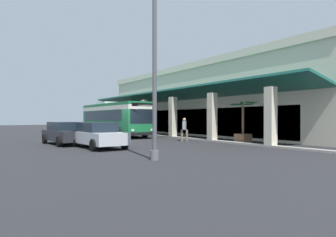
{
  "coord_description": "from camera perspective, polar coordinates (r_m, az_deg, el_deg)",
  "views": [
    {
      "loc": [
        21.1,
        -10.1,
        1.72
      ],
      "look_at": [
        -1.08,
        4.87,
        1.69
      ],
      "focal_mm": 31.3,
      "sensor_mm": 36.0,
      "label": 1
    }
  ],
  "objects": [
    {
      "name": "parked_sedan_charcoal",
      "position": [
        20.33,
        -19.36,
        -2.66
      ],
      "size": [
        4.52,
        2.24,
        1.47
      ],
      "color": "#232328",
      "rests_on": "ground"
    },
    {
      "name": "lot_light_pole",
      "position": [
        12.19,
        -2.63,
        10.91
      ],
      "size": [
        0.6,
        0.6,
        7.48
      ],
      "color": "#59595B",
      "rests_on": "ground"
    },
    {
      "name": "potted_palm",
      "position": [
        21.01,
        14.42,
        -2.67
      ],
      "size": [
        1.72,
        1.75,
        2.91
      ],
      "color": "brown",
      "rests_on": "ground"
    },
    {
      "name": "plaza_building",
      "position": [
        34.08,
        11.79,
        3.17
      ],
      "size": [
        30.81,
        16.84,
        7.12
      ],
      "color": "beige",
      "rests_on": "ground"
    },
    {
      "name": "parked_sedan_silver",
      "position": [
        17.38,
        -13.53,
        -3.12
      ],
      "size": [
        4.48,
        2.15,
        1.47
      ],
      "color": "#B2B5BA",
      "rests_on": "ground"
    },
    {
      "name": "transit_bus",
      "position": [
        29.0,
        -10.4,
        0.34
      ],
      "size": [
        11.22,
        2.89,
        3.34
      ],
      "color": "#196638",
      "rests_on": "ground"
    },
    {
      "name": "pedestrian",
      "position": [
        21.83,
        3.2,
        -1.87
      ],
      "size": [
        0.5,
        0.6,
        1.73
      ],
      "color": "#726651",
      "rests_on": "ground"
    },
    {
      "name": "ground",
      "position": [
        27.85,
        6.61,
        -3.47
      ],
      "size": [
        120.0,
        120.0,
        0.0
      ],
      "primitive_type": "plane",
      "color": "#262628"
    },
    {
      "name": "curb_strip",
      "position": [
        28.0,
        -2.1,
        -3.32
      ],
      "size": [
        36.61,
        0.5,
        0.12
      ],
      "primitive_type": "cube",
      "color": "#9E998E",
      "rests_on": "ground"
    }
  ]
}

